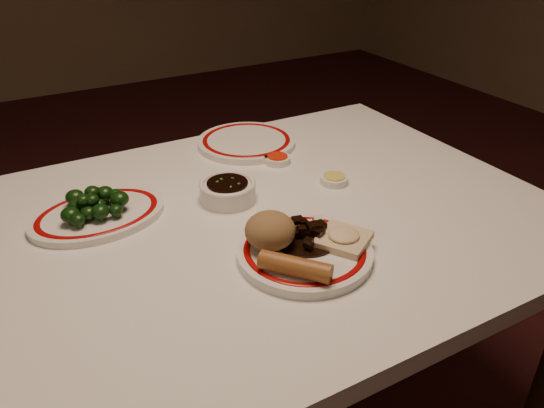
{
  "coord_description": "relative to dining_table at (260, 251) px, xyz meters",
  "views": [
    {
      "loc": [
        -0.43,
        -0.83,
        1.31
      ],
      "look_at": [
        0.0,
        -0.05,
        0.8
      ],
      "focal_mm": 35.0,
      "sensor_mm": 36.0,
      "label": 1
    }
  ],
  "objects": [
    {
      "name": "main_plate",
      "position": [
        0.0,
        -0.17,
        0.1
      ],
      "size": [
        0.3,
        0.3,
        0.02
      ],
      "color": "white",
      "rests_on": "dining_table"
    },
    {
      "name": "fried_wonton",
      "position": [
        0.07,
        -0.19,
        0.12
      ],
      "size": [
        0.12,
        0.12,
        0.02
      ],
      "color": "beige",
      "rests_on": "main_plate"
    },
    {
      "name": "mustard_dish",
      "position": [
        0.21,
        0.04,
        0.1
      ],
      "size": [
        0.06,
        0.06,
        0.02
      ],
      "color": "white",
      "rests_on": "dining_table"
    },
    {
      "name": "sweet_sour_dish",
      "position": [
        0.15,
        0.2,
        0.1
      ],
      "size": [
        0.06,
        0.06,
        0.02
      ],
      "color": "white",
      "rests_on": "dining_table"
    },
    {
      "name": "stirfry_heap",
      "position": [
        0.02,
        -0.14,
        0.12
      ],
      "size": [
        0.12,
        0.12,
        0.03
      ],
      "color": "black",
      "rests_on": "main_plate"
    },
    {
      "name": "soy_bowl",
      "position": [
        -0.03,
        0.09,
        0.11
      ],
      "size": [
        0.12,
        0.12,
        0.04
      ],
      "color": "white",
      "rests_on": "dining_table"
    },
    {
      "name": "broccoli_plate",
      "position": [
        -0.29,
        0.14,
        0.1
      ],
      "size": [
        0.28,
        0.25,
        0.02
      ],
      "color": "white",
      "rests_on": "dining_table"
    },
    {
      "name": "dining_table",
      "position": [
        0.0,
        0.0,
        0.0
      ],
      "size": [
        1.2,
        0.9,
        0.75
      ],
      "color": "white",
      "rests_on": "ground"
    },
    {
      "name": "spring_roll",
      "position": [
        -0.05,
        -0.23,
        0.13
      ],
      "size": [
        0.1,
        0.12,
        0.03
      ],
      "primitive_type": "cylinder",
      "rotation": [
        1.57,
        0.0,
        0.7
      ],
      "color": "#965924",
      "rests_on": "main_plate"
    },
    {
      "name": "broccoli_pile",
      "position": [
        -0.3,
        0.14,
        0.13
      ],
      "size": [
        0.13,
        0.12,
        0.05
      ],
      "color": "#23471C",
      "rests_on": "broccoli_plate"
    },
    {
      "name": "rice_mound",
      "position": [
        -0.05,
        -0.13,
        0.14
      ],
      "size": [
        0.09,
        0.09,
        0.07
      ],
      "primitive_type": "ellipsoid",
      "color": "olive",
      "rests_on": "main_plate"
    },
    {
      "name": "far_plate",
      "position": [
        0.14,
        0.33,
        0.1
      ],
      "size": [
        0.28,
        0.28,
        0.02
      ],
      "color": "white",
      "rests_on": "dining_table"
    }
  ]
}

